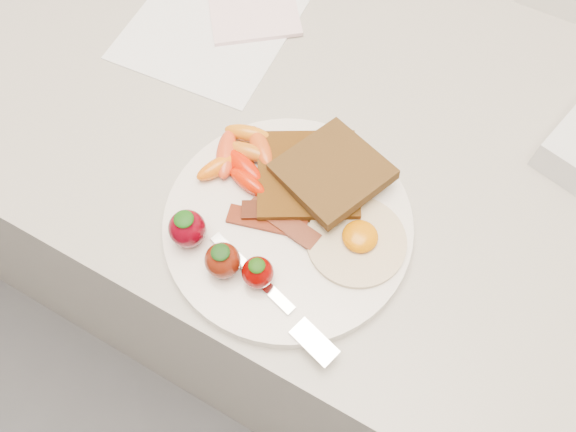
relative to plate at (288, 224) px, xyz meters
The scene contains 10 objects.
counter 0.48m from the plate, 88.00° to the left, with size 2.00×0.60×0.90m, color gray.
plate is the anchor object (origin of this frame).
toast_lower 0.06m from the plate, 96.47° to the left, with size 0.11×0.11×0.01m, color black.
toast_upper 0.07m from the plate, 74.37° to the left, with size 0.10×0.10×0.01m, color black.
fried_egg 0.08m from the plate, ahead, with size 0.11×0.11×0.02m.
bacon_strips 0.02m from the plate, 156.30° to the right, with size 0.10×0.07×0.01m.
baby_carrots 0.09m from the plate, 153.97° to the left, with size 0.09×0.10×0.02m.
strawberries 0.09m from the plate, 119.89° to the right, with size 0.12×0.05×0.05m.
fork 0.09m from the plate, 66.19° to the right, with size 0.17×0.07×0.00m.
paper_sheet 0.34m from the plate, 134.95° to the left, with size 0.21×0.27×0.00m, color white.
Camera 1 is at (0.13, 1.31, 1.46)m, focal length 35.00 mm.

